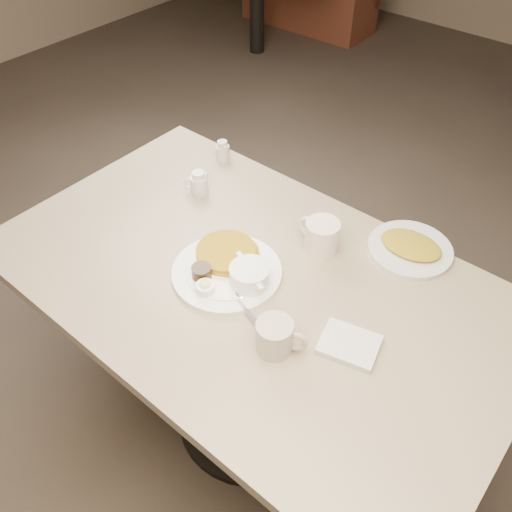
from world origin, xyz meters
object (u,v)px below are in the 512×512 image
Objects in this scene: main_plate at (231,269)px; coffee_mug_far at (321,236)px; diner_table at (252,316)px; creamer_left at (199,183)px; hash_plate at (410,248)px; coffee_mug_near at (276,336)px; creamer_right at (223,152)px.

main_plate is 0.28m from coffee_mug_far.
diner_table is 3.61× the size of main_plate.
diner_table is at bearing -26.02° from creamer_left.
hash_plate is (0.34, 0.41, -0.01)m from main_plate.
diner_table is 0.32m from coffee_mug_far.
main_plate is (-0.05, -0.03, 0.19)m from diner_table.
coffee_mug_near is (0.20, -0.15, 0.22)m from diner_table.
hash_plate is at bearing 37.48° from coffee_mug_far.
main_plate is 1.54× the size of hash_plate.
creamer_right is at bearing 163.59° from coffee_mug_far.
coffee_mug_near reaches higher than creamer_left.
creamer_right is at bearing 140.22° from diner_table.
coffee_mug_near reaches higher than creamer_right.
main_plate is 2.80× the size of coffee_mug_far.
main_plate is at bearing -32.89° from creamer_left.
creamer_left is 0.71m from hash_plate.
coffee_mug_far is 1.86× the size of creamer_right.
coffee_mug_far reaches higher than hash_plate.
coffee_mug_far reaches higher than creamer_left.
coffee_mug_far reaches higher than main_plate.
coffee_mug_near is at bearing -29.65° from creamer_left.
creamer_right is at bearing 109.12° from creamer_left.
coffee_mug_near is 0.39m from coffee_mug_far.
coffee_mug_far is 0.47m from creamer_left.
creamer_left is at bearing 153.98° from diner_table.
creamer_left is (-0.47, -0.03, -0.01)m from coffee_mug_far.
coffee_mug_far is at bearing 3.88° from creamer_left.
main_plate is 0.40m from creamer_left.
hash_plate is at bearing 80.69° from coffee_mug_near.
diner_table is at bearing -39.78° from creamer_right.
coffee_mug_near is 0.54m from hash_plate.
coffee_mug_far is at bearing 108.66° from coffee_mug_near.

